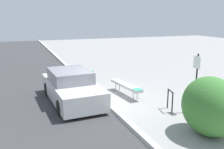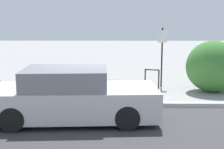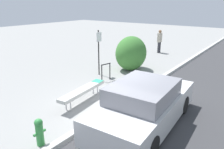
{
  "view_description": "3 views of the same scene",
  "coord_description": "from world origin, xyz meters",
  "px_view_note": "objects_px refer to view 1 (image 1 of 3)",
  "views": [
    {
      "loc": [
        9.87,
        -3.42,
        3.66
      ],
      "look_at": [
        -1.01,
        0.8,
        0.93
      ],
      "focal_mm": 40.0,
      "sensor_mm": 36.0,
      "label": 1
    },
    {
      "loc": [
        0.62,
        -9.16,
        2.61
      ],
      "look_at": [
        0.51,
        1.52,
        0.72
      ],
      "focal_mm": 50.0,
      "sensor_mm": 36.0,
      "label": 2
    },
    {
      "loc": [
        -5.92,
        -4.03,
        3.58
      ],
      "look_at": [
        0.6,
        0.74,
        0.92
      ],
      "focal_mm": 35.0,
      "sensor_mm": 36.0,
      "label": 3
    }
  ],
  "objects_px": {
    "bike_rack": "(170,98)",
    "parked_car_near": "(71,87)",
    "sign_post": "(196,77)",
    "fire_hydrant": "(92,76)",
    "bench": "(126,86)"
  },
  "relations": [
    {
      "from": "bench",
      "to": "parked_car_near",
      "type": "distance_m",
      "value": 2.61
    },
    {
      "from": "sign_post",
      "to": "parked_car_near",
      "type": "distance_m",
      "value": 5.2
    },
    {
      "from": "fire_hydrant",
      "to": "parked_car_near",
      "type": "distance_m",
      "value": 3.06
    },
    {
      "from": "fire_hydrant",
      "to": "bike_rack",
      "type": "bearing_deg",
      "value": 18.74
    },
    {
      "from": "bike_rack",
      "to": "sign_post",
      "type": "height_order",
      "value": "sign_post"
    },
    {
      "from": "fire_hydrant",
      "to": "bench",
      "type": "bearing_deg",
      "value": 19.27
    },
    {
      "from": "sign_post",
      "to": "parked_car_near",
      "type": "xyz_separation_m",
      "value": [
        -2.96,
        -4.21,
        -0.75
      ]
    },
    {
      "from": "bench",
      "to": "sign_post",
      "type": "xyz_separation_m",
      "value": [
        2.91,
        1.61,
        0.92
      ]
    },
    {
      "from": "bench",
      "to": "fire_hydrant",
      "type": "relative_size",
      "value": 3.13
    },
    {
      "from": "bike_rack",
      "to": "parked_car_near",
      "type": "relative_size",
      "value": 0.18
    },
    {
      "from": "parked_car_near",
      "to": "sign_post",
      "type": "bearing_deg",
      "value": 51.72
    },
    {
      "from": "fire_hydrant",
      "to": "parked_car_near",
      "type": "xyz_separation_m",
      "value": [
        2.54,
        -1.7,
        0.23
      ]
    },
    {
      "from": "sign_post",
      "to": "parked_car_near",
      "type": "height_order",
      "value": "sign_post"
    },
    {
      "from": "bench",
      "to": "sign_post",
      "type": "height_order",
      "value": "sign_post"
    },
    {
      "from": "bench",
      "to": "bike_rack",
      "type": "bearing_deg",
      "value": 12.11
    }
  ]
}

